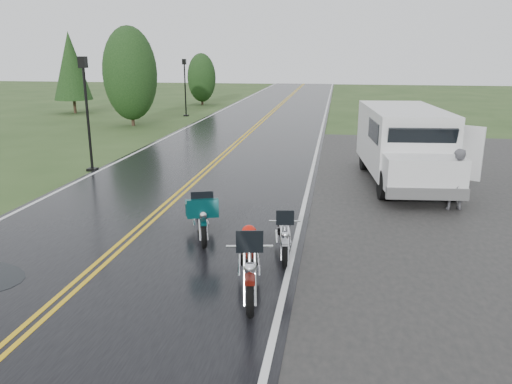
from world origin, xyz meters
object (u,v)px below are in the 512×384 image
at_px(motorcycle_teal, 203,223).
at_px(lamp_post_near_left, 87,115).
at_px(motorcycle_red, 250,280).
at_px(lamp_post_far_left, 185,88).
at_px(motorcycle_silver, 285,243).
at_px(van_white, 386,159).
at_px(person_at_van, 456,180).

bearing_deg(motorcycle_teal, lamp_post_near_left, 112.80).
xyz_separation_m(motorcycle_teal, lamp_post_near_left, (-5.99, 6.73, 1.41)).
height_order(motorcycle_red, lamp_post_far_left, lamp_post_far_left).
distance_m(motorcycle_silver, lamp_post_far_left, 25.27).
relative_size(van_white, person_at_van, 3.75).
bearing_deg(motorcycle_red, lamp_post_near_left, 117.87).
bearing_deg(motorcycle_red, person_at_van, 45.16).
distance_m(motorcycle_teal, person_at_van, 7.13).
bearing_deg(van_white, lamp_post_near_left, 162.54).
distance_m(motorcycle_silver, person_at_van, 6.20).
xyz_separation_m(motorcycle_silver, van_white, (2.33, 5.29, 0.67)).
relative_size(motorcycle_red, lamp_post_far_left, 0.63).
relative_size(van_white, lamp_post_near_left, 1.55).
relative_size(motorcycle_silver, person_at_van, 1.15).
relative_size(person_at_van, lamp_post_far_left, 0.44).
bearing_deg(motorcycle_teal, van_white, 28.60).
distance_m(motorcycle_silver, lamp_post_near_left, 10.92).
relative_size(motorcycle_red, motorcycle_teal, 1.12).
relative_size(motorcycle_teal, person_at_van, 1.26).
height_order(motorcycle_red, motorcycle_teal, motorcycle_red).
bearing_deg(lamp_post_near_left, motorcycle_silver, -43.61).
distance_m(person_at_van, lamp_post_far_left, 23.13).
bearing_deg(motorcycle_silver, motorcycle_teal, 150.35).
xyz_separation_m(motorcycle_red, motorcycle_silver, (0.35, 1.97, -0.13)).
bearing_deg(motorcycle_red, lamp_post_far_left, 98.53).
distance_m(van_white, person_at_van, 1.97).
distance_m(motorcycle_teal, van_white, 6.21).
bearing_deg(person_at_van, lamp_post_far_left, -69.05).
bearing_deg(person_at_van, van_white, -34.75).
bearing_deg(motorcycle_red, van_white, 59.16).
relative_size(motorcycle_red, person_at_van, 1.41).
height_order(motorcycle_teal, lamp_post_near_left, lamp_post_near_left).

